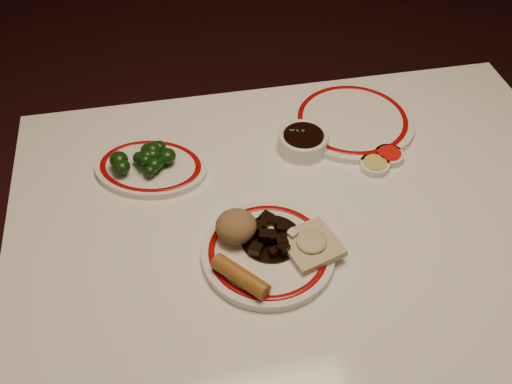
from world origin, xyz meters
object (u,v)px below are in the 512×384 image
object	(u,v)px
dining_table	(312,249)
main_plate	(268,252)
soy_bowl	(303,142)
spring_roll	(240,276)
rice_mound	(236,226)
broccoli_pile	(147,158)
fried_wonton	(311,244)
stirfry_heap	(271,236)
broccoli_plate	(151,167)

from	to	relation	value
dining_table	main_plate	xyz separation A→B (m)	(-0.11, -0.07, 0.10)
soy_bowl	spring_roll	bearing A→B (deg)	-120.54
rice_mound	soy_bowl	distance (m)	0.30
broccoli_pile	dining_table	bearing A→B (deg)	-32.88
main_plate	fried_wonton	bearing A→B (deg)	-7.59
fried_wonton	soy_bowl	xyz separation A→B (m)	(0.06, 0.29, -0.01)
main_plate	soy_bowl	xyz separation A→B (m)	(0.14, 0.28, 0.01)
spring_roll	soy_bowl	size ratio (longest dim) A/B	1.03
main_plate	rice_mound	distance (m)	0.08
dining_table	fried_wonton	distance (m)	0.15
broccoli_pile	stirfry_heap	bearing A→B (deg)	-49.34
rice_mound	spring_roll	size ratio (longest dim) A/B	0.69
main_plate	stirfry_heap	xyz separation A→B (m)	(0.01, 0.02, 0.02)
stirfry_heap	rice_mound	bearing A→B (deg)	161.23
fried_wonton	broccoli_pile	size ratio (longest dim) A/B	0.88
dining_table	spring_roll	size ratio (longest dim) A/B	10.67
fried_wonton	broccoli_pile	world-z (taller)	broccoli_pile
soy_bowl	dining_table	bearing A→B (deg)	-97.72
fried_wonton	broccoli_plate	distance (m)	0.40
rice_mound	broccoli_pile	world-z (taller)	rice_mound
rice_mound	spring_roll	bearing A→B (deg)	-95.65
stirfry_heap	broccoli_pile	distance (m)	0.33
fried_wonton	broccoli_pile	bearing A→B (deg)	134.93
stirfry_heap	broccoli_pile	world-z (taller)	broccoli_pile
dining_table	stirfry_heap	bearing A→B (deg)	-154.72
main_plate	fried_wonton	world-z (taller)	fried_wonton
stirfry_heap	main_plate	bearing A→B (deg)	-113.45
main_plate	broccoli_pile	xyz separation A→B (m)	(-0.20, 0.27, 0.03)
main_plate	broccoli_plate	xyz separation A→B (m)	(-0.20, 0.27, -0.00)
broccoli_pile	main_plate	bearing A→B (deg)	-53.19
spring_roll	broccoli_plate	size ratio (longest dim) A/B	0.39
rice_mound	fried_wonton	size ratio (longest dim) A/B	0.64
rice_mound	broccoli_plate	bearing A→B (deg)	122.57
broccoli_plate	broccoli_pile	size ratio (longest dim) A/B	2.08
spring_roll	fried_wonton	distance (m)	0.15
fried_wonton	dining_table	bearing A→B (deg)	68.97
fried_wonton	broccoli_plate	xyz separation A→B (m)	(-0.28, 0.28, -0.02)
rice_mound	fried_wonton	xyz separation A→B (m)	(0.13, -0.05, -0.02)
main_plate	fried_wonton	distance (m)	0.08
stirfry_heap	soy_bowl	distance (m)	0.29
broccoli_plate	broccoli_pile	world-z (taller)	broccoli_pile
dining_table	broccoli_pile	world-z (taller)	broccoli_pile
spring_roll	stirfry_heap	size ratio (longest dim) A/B	0.97
stirfry_heap	broccoli_plate	xyz separation A→B (m)	(-0.21, 0.25, -0.02)
dining_table	fried_wonton	world-z (taller)	fried_wonton
dining_table	broccoli_pile	size ratio (longest dim) A/B	8.67
rice_mound	stirfry_heap	distance (m)	0.07
broccoli_pile	spring_roll	bearing A→B (deg)	-67.01
rice_mound	soy_bowl	world-z (taller)	rice_mound
dining_table	main_plate	bearing A→B (deg)	-147.31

